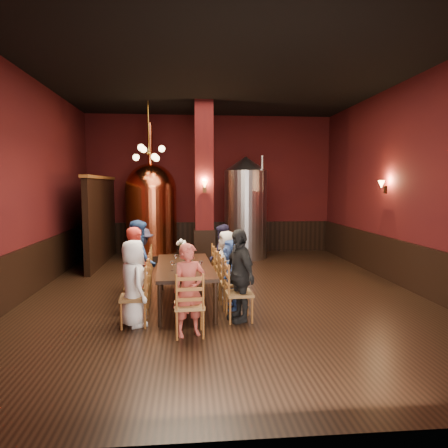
{
  "coord_description": "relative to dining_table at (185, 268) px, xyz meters",
  "views": [
    {
      "loc": [
        -0.73,
        -8.27,
        2.23
      ],
      "look_at": [
        0.02,
        0.2,
        1.4
      ],
      "focal_mm": 32.0,
      "sensor_mm": 36.0,
      "label": 1
    }
  ],
  "objects": [
    {
      "name": "room",
      "position": [
        0.81,
        0.94,
        1.56
      ],
      "size": [
        10.0,
        10.02,
        4.5
      ],
      "color": "black",
      "rests_on": "ground"
    },
    {
      "name": "wainscot_right",
      "position": [
        4.77,
        0.94,
        -0.19
      ],
      "size": [
        0.08,
        9.9,
        1.0
      ],
      "primitive_type": "cube",
      "color": "black",
      "rests_on": "ground"
    },
    {
      "name": "wainscot_back",
      "position": [
        0.81,
        5.9,
        -0.19
      ],
      "size": [
        7.9,
        0.08,
        1.0
      ],
      "primitive_type": "cube",
      "color": "black",
      "rests_on": "ground"
    },
    {
      "name": "wainscot_left",
      "position": [
        -3.15,
        0.94,
        -0.19
      ],
      "size": [
        0.08,
        9.9,
        1.0
      ],
      "primitive_type": "cube",
      "color": "black",
      "rests_on": "ground"
    },
    {
      "name": "column",
      "position": [
        0.51,
        3.74,
        1.56
      ],
      "size": [
        0.58,
        0.58,
        4.5
      ],
      "primitive_type": "cube",
      "color": "#49100F",
      "rests_on": "ground"
    },
    {
      "name": "partition",
      "position": [
        -2.39,
        4.14,
        0.51
      ],
      "size": [
        0.22,
        3.5,
        2.4
      ],
      "primitive_type": "cube",
      "color": "black",
      "rests_on": "ground"
    },
    {
      "name": "pendant_cluster",
      "position": [
        -0.99,
        3.84,
        2.41
      ],
      "size": [
        0.9,
        0.9,
        1.7
      ],
      "primitive_type": null,
      "color": "#A57226",
      "rests_on": "room"
    },
    {
      "name": "sconce_wall",
      "position": [
        4.71,
        1.74,
        1.51
      ],
      "size": [
        0.2,
        0.2,
        0.36
      ],
      "primitive_type": null,
      "rotation": [
        0.0,
        0.0,
        1.57
      ],
      "color": "black",
      "rests_on": "room"
    },
    {
      "name": "sconce_column",
      "position": [
        0.51,
        3.44,
        1.51
      ],
      "size": [
        0.2,
        0.2,
        0.36
      ],
      "primitive_type": null,
      "rotation": [
        0.0,
        0.0,
        3.14
      ],
      "color": "black",
      "rests_on": "column"
    },
    {
      "name": "dining_table",
      "position": [
        0.0,
        0.0,
        0.0
      ],
      "size": [
        1.13,
        2.45,
        0.75
      ],
      "rotation": [
        0.0,
        0.0,
        0.05
      ],
      "color": "black",
      "rests_on": "ground"
    },
    {
      "name": "chair_0",
      "position": [
        -0.8,
        -1.04,
        -0.23
      ],
      "size": [
        0.48,
        0.48,
        0.92
      ],
      "primitive_type": null,
      "rotation": [
        0.0,
        0.0,
        -1.52
      ],
      "color": "brown",
      "rests_on": "ground"
    },
    {
      "name": "person_0",
      "position": [
        -0.8,
        -1.04,
        -0.0
      ],
      "size": [
        0.67,
        0.79,
        1.37
      ],
      "primitive_type": "imported",
      "rotation": [
        0.0,
        0.0,
        1.99
      ],
      "color": "white",
      "rests_on": "ground"
    },
    {
      "name": "chair_1",
      "position": [
        -0.83,
        -0.37,
        -0.23
      ],
      "size": [
        0.48,
        0.48,
        0.92
      ],
      "primitive_type": null,
      "rotation": [
        0.0,
        0.0,
        -1.52
      ],
      "color": "brown",
      "rests_on": "ground"
    },
    {
      "name": "person_1",
      "position": [
        -0.83,
        -0.37,
        0.07
      ],
      "size": [
        0.53,
        0.64,
        1.51
      ],
      "primitive_type": "imported",
      "rotation": [
        0.0,
        0.0,
        1.92
      ],
      "color": "#B3281E",
      "rests_on": "ground"
    },
    {
      "name": "chair_2",
      "position": [
        -0.87,
        0.28,
        -0.23
      ],
      "size": [
        0.48,
        0.48,
        0.92
      ],
      "primitive_type": null,
      "rotation": [
        0.0,
        0.0,
        -1.52
      ],
      "color": "brown",
      "rests_on": "ground"
    },
    {
      "name": "person_2",
      "position": [
        -0.87,
        0.28,
        0.1
      ],
      "size": [
        0.55,
        0.83,
        1.57
      ],
      "primitive_type": "imported",
      "rotation": [
        0.0,
        0.0,
        1.81
      ],
      "color": "navy",
      "rests_on": "ground"
    },
    {
      "name": "chair_3",
      "position": [
        -0.9,
        0.95,
        -0.23
      ],
      "size": [
        0.48,
        0.48,
        0.92
      ],
      "primitive_type": null,
      "rotation": [
        0.0,
        0.0,
        -1.52
      ],
      "color": "brown",
      "rests_on": "ground"
    },
    {
      "name": "person_3",
      "position": [
        -0.9,
        0.95,
        -0.0
      ],
      "size": [
        0.64,
        0.95,
        1.37
      ],
      "primitive_type": "imported",
      "rotation": [
        0.0,
        0.0,
        1.73
      ],
      "color": "#211C2B",
      "rests_on": "ground"
    },
    {
      "name": "chair_4",
      "position": [
        0.9,
        -0.95,
        -0.23
      ],
      "size": [
        0.48,
        0.48,
        0.92
      ],
      "primitive_type": null,
      "rotation": [
        0.0,
        0.0,
        1.62
      ],
      "color": "brown",
      "rests_on": "ground"
    },
    {
      "name": "person_4",
      "position": [
        0.9,
        -0.95,
        0.07
      ],
      "size": [
        0.64,
        0.96,
        1.52
      ],
      "primitive_type": "imported",
      "rotation": [
        0.0,
        0.0,
        5.05
      ],
      "color": "black",
      "rests_on": "ground"
    },
    {
      "name": "chair_5",
      "position": [
        0.87,
        -0.28,
        -0.23
      ],
      "size": [
        0.48,
        0.48,
        0.92
      ],
      "primitive_type": null,
      "rotation": [
        0.0,
        0.0,
        1.62
      ],
      "color": "brown",
      "rests_on": "ground"
    },
    {
      "name": "person_5",
      "position": [
        0.87,
        -0.28,
        -0.05
      ],
      "size": [
        0.42,
        1.19,
        1.27
      ],
      "primitive_type": "imported",
      "rotation": [
        0.0,
        0.0,
        4.67
      ],
      "color": "#34559E",
      "rests_on": "ground"
    },
    {
      "name": "chair_6",
      "position": [
        0.83,
        0.37,
        -0.23
      ],
      "size": [
        0.48,
        0.48,
        0.92
      ],
      "primitive_type": null,
      "rotation": [
        0.0,
        0.0,
        1.62
      ],
      "color": "brown",
      "rests_on": "ground"
    },
    {
      "name": "person_6",
      "position": [
        0.83,
        0.37,
        -0.02
      ],
      "size": [
        0.54,
        0.72,
        1.33
      ],
      "primitive_type": "imported",
      "rotation": [
        0.0,
        0.0,
        4.9
      ],
      "color": "beige",
      "rests_on": "ground"
    },
    {
      "name": "chair_7",
      "position": [
        0.8,
        1.04,
        -0.23
      ],
      "size": [
        0.48,
        0.48,
        0.92
      ],
      "primitive_type": null,
      "rotation": [
        0.0,
        0.0,
        1.62
      ],
      "color": "brown",
      "rests_on": "ground"
    },
    {
      "name": "person_7",
      "position": [
        0.8,
        1.04,
        0.01
      ],
      "size": [
        0.4,
        0.71,
        1.4
      ],
      "primitive_type": "imported",
      "rotation": [
        0.0,
        0.0,
        4.82
      ],
      "color": "black",
      "rests_on": "ground"
    },
    {
      "name": "chair_8",
      "position": [
        0.08,
        -1.55,
        -0.23
      ],
      "size": [
        0.48,
        0.48,
        0.92
      ],
      "primitive_type": null,
      "rotation": [
        0.0,
        0.0,
        3.19
      ],
      "color": "brown",
      "rests_on": "ground"
    },
    {
      "name": "person_8",
      "position": [
        0.08,
        -1.55,
        0.0
      ],
      "size": [
        0.58,
        0.47,
        1.38
      ],
      "primitive_type": "imported",
      "rotation": [
        0.0,
        0.0,
        6.61
      ],
      "color": "#AC4439",
      "rests_on": "ground"
    },
    {
      "name": "copper_kettle",
      "position": [
        -1.05,
        4.93,
        0.8
      ],
      "size": [
        1.79,
        1.79,
        4.07
      ],
      "rotation": [
        0.0,
        0.0,
        0.18
      ],
      "color": "black",
      "rests_on": "ground"
    },
    {
      "name": "steel_vessel",
      "position": [
        1.81,
        4.71,
        0.86
      ],
      "size": [
        1.35,
        1.35,
        3.09
      ],
      "rotation": [
        0.0,
        0.0,
        0.06
      ],
      "color": "#B2B2B7",
      "rests_on": "ground"
    },
    {
      "name": "rose_vase",
      "position": [
        -0.07,
        0.93,
        0.3
      ],
      "size": [
        0.22,
        0.22,
        0.37
      ],
      "color": "white",
      "rests_on": "dining_table"
    },
    {
      "name": "wine_glass_0",
      "position": [
        0.14,
        0.64,
        0.15
      ],
      "size": [
        0.07,
        0.07,
        0.17
      ],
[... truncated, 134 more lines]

